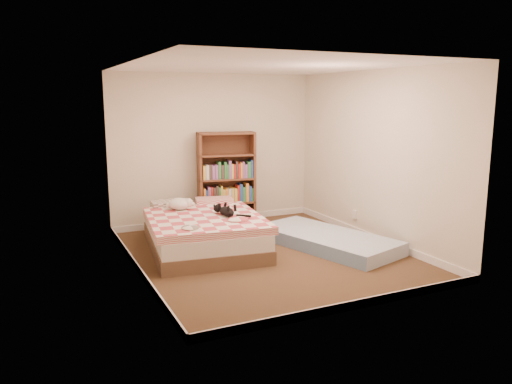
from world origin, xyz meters
name	(u,v)px	position (x,y,z in m)	size (l,w,h in m)	color
room	(267,167)	(0.00, 0.00, 1.20)	(3.51, 4.01, 2.51)	#3E2B1A
bed	(202,230)	(-0.69, 0.67, 0.25)	(1.73, 2.24, 0.55)	brown
bookshelf	(226,192)	(0.10, 1.75, 0.57)	(0.98, 0.46, 1.56)	#51301B
floor_mattress	(326,240)	(0.95, -0.01, 0.09)	(0.94, 2.10, 0.19)	#6D8FB5
black_cat	(226,211)	(-0.42, 0.43, 0.56)	(0.28, 0.63, 0.14)	black
white_dog	(180,204)	(-0.89, 1.07, 0.58)	(0.37, 0.40, 0.17)	white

